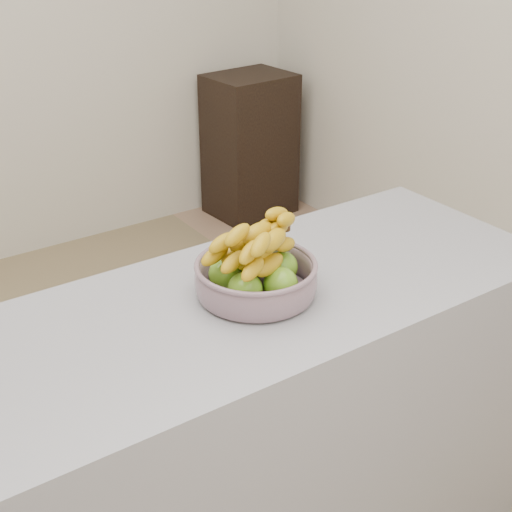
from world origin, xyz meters
The scene contains 3 objects.
counter centered at (0.00, -0.34, 0.45)m, with size 2.00×0.60×0.90m, color gray.
cabinet centered at (1.65, 1.78, 0.41)m, with size 0.46×0.37×0.83m, color black.
fruit_bowl centered at (0.23, -0.34, 0.96)m, with size 0.28×0.28×0.18m.
Camera 1 is at (-0.58, -1.53, 1.74)m, focal length 50.00 mm.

